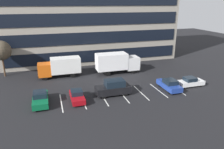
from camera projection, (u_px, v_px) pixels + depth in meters
ground_plane at (114, 84)px, 33.66m from camera, size 120.00×120.00×0.00m
office_building at (89, 9)px, 46.41m from camera, size 36.36×13.15×21.60m
lot_markings at (123, 95)px, 29.83m from camera, size 16.94×5.40×0.01m
box_truck_orange at (60, 66)px, 36.47m from camera, size 7.22×2.39×3.35m
box_truck_white at (117, 62)px, 38.38m from camera, size 7.95×2.63×3.69m
sedan_forest at (40, 99)px, 26.97m from camera, size 1.88×4.49×1.61m
suv_black at (113, 88)px, 29.61m from camera, size 4.83×2.05×2.18m
sedan_white at (191, 82)px, 32.79m from camera, size 4.00×1.68×1.43m
sedan_navy at (169, 85)px, 31.51m from camera, size 1.86×4.43×1.59m
sedan_maroon at (77, 96)px, 27.89m from camera, size 1.66×3.97×1.42m
bare_tree at (1, 51)px, 35.88m from camera, size 3.33×3.33×6.23m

